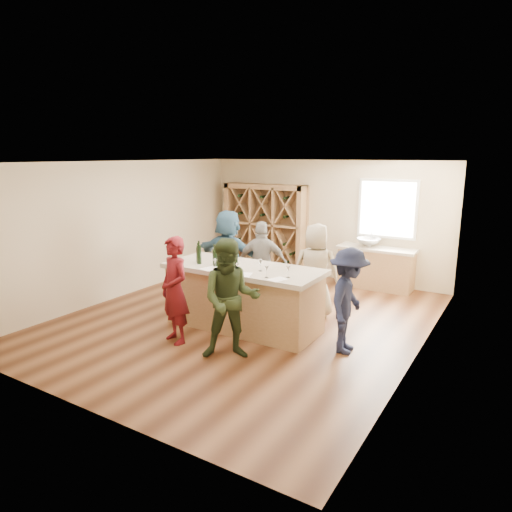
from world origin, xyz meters
The scene contains 35 objects.
floor centered at (0.00, 0.00, -0.05)m, with size 6.00×7.00×0.10m, color #59331C.
ceiling centered at (0.00, 0.00, 2.85)m, with size 6.00×7.00×0.10m, color white.
wall_back centered at (0.00, 3.55, 1.40)m, with size 6.00×0.10×2.80m, color #CAB692.
wall_front centered at (0.00, -3.55, 1.40)m, with size 6.00×0.10×2.80m, color #CAB692.
wall_left centered at (-3.05, 0.00, 1.40)m, with size 0.10×7.00×2.80m, color #CAB692.
wall_right centered at (3.05, 0.00, 1.40)m, with size 0.10×7.00×2.80m, color #CAB692.
window_frame centered at (1.50, 3.47, 1.75)m, with size 1.30×0.06×1.30m, color white.
window_pane centered at (1.50, 3.44, 1.75)m, with size 1.18×0.01×1.18m, color white.
wine_rack centered at (-1.50, 3.27, 1.10)m, with size 2.20×0.45×2.20m, color #997249.
back_counter_base centered at (1.40, 3.20, 0.43)m, with size 1.60×0.58×0.86m, color #997249.
back_counter_top centered at (1.40, 3.20, 0.89)m, with size 1.70×0.62×0.06m, color #BCAF9A.
sink centered at (1.20, 3.20, 1.01)m, with size 0.54×0.54×0.19m, color silver.
faucet centered at (1.20, 3.38, 1.07)m, with size 0.02×0.02×0.30m, color silver.
tasting_counter_base centered at (0.17, -0.33, 0.50)m, with size 2.60×1.00×1.00m, color #997249.
tasting_counter_top centered at (0.17, -0.33, 1.04)m, with size 2.72×1.12×0.08m, color #BCAF9A.
wine_bottle_a centered at (-0.67, -0.48, 1.21)m, with size 0.07×0.07×0.26m, color black.
wine_bottle_b centered at (-0.58, -0.57, 1.24)m, with size 0.08×0.08×0.33m, color black.
wine_bottle_c centered at (-0.33, -0.47, 1.22)m, with size 0.07×0.07×0.27m, color black.
wine_bottle_d centered at (-0.23, -0.57, 1.22)m, with size 0.07×0.07×0.29m, color black.
wine_bottle_e centered at (-0.09, -0.48, 1.23)m, with size 0.07×0.07×0.30m, color black.
wine_glass_a centered at (-0.11, -0.74, 1.16)m, with size 0.06×0.06×0.16m, color white.
wine_glass_b centered at (0.36, -0.80, 1.16)m, with size 0.06×0.06×0.16m, color white.
wine_glass_c centered at (0.86, -0.74, 1.16)m, with size 0.06×0.06×0.17m, color white.
wine_glass_d centered at (0.58, -0.45, 1.18)m, with size 0.08×0.08×0.20m, color white.
wine_glass_e centered at (1.15, -0.58, 1.17)m, with size 0.07×0.07×0.18m, color white.
tasting_menu_a centered at (-0.21, -0.73, 1.08)m, with size 0.23×0.31×0.00m, color white.
tasting_menu_b centered at (0.48, -0.78, 1.08)m, with size 0.21×0.29×0.00m, color white.
tasting_menu_c centered at (1.06, -0.74, 1.08)m, with size 0.20×0.27×0.00m, color white.
person_near_left centered at (-0.41, -1.41, 0.85)m, with size 0.62×0.45×1.70m, color #590F14.
person_near_right centered at (0.66, -1.43, 0.89)m, with size 0.86×0.47×1.78m, color #263319.
person_server centered at (2.05, -0.37, 0.80)m, with size 1.04×0.48×1.60m, color #191E38.
person_far_mid centered at (-0.12, 0.80, 0.84)m, with size 0.99×0.51×1.68m, color slate.
person_far_right centered at (0.99, 0.83, 0.86)m, with size 0.84×0.55×1.73m, color gray.
person_far_left centered at (-0.95, 0.85, 0.92)m, with size 1.71×0.62×1.85m, color #335972.
wine_bottle_f centered at (0.22, -0.63, 1.23)m, with size 0.07×0.07×0.30m, color black.
Camera 1 is at (4.23, -6.59, 2.93)m, focal length 32.00 mm.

